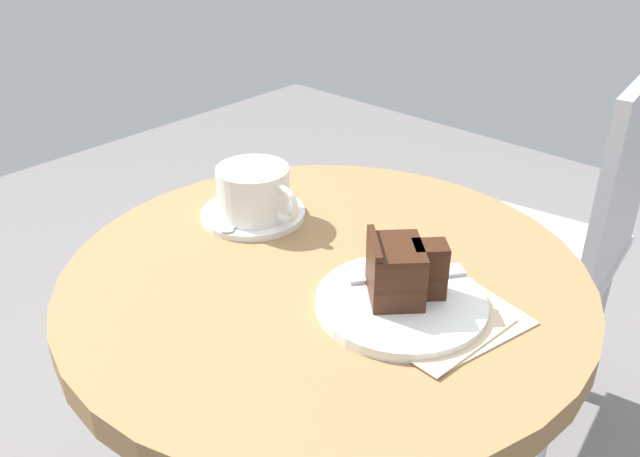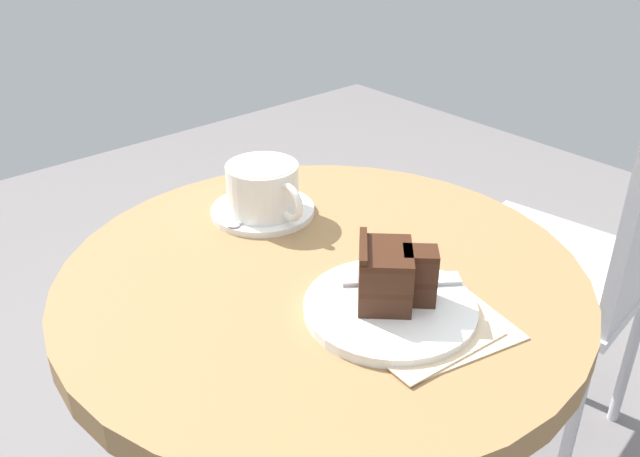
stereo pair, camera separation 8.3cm
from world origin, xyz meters
name	(u,v)px [view 2 (the right image)]	position (x,y,z in m)	size (l,w,h in m)	color
cafe_table	(322,354)	(0.00, 0.00, 0.58)	(0.64, 0.64, 0.71)	olive
saucer	(263,210)	(-0.17, 0.04, 0.71)	(0.15, 0.15, 0.01)	white
coffee_cup	(264,188)	(-0.16, 0.03, 0.75)	(0.13, 0.10, 0.07)	white
teaspoon	(253,221)	(-0.14, 0.00, 0.72)	(0.05, 0.10, 0.00)	#B7B7BC
cake_plate	(393,307)	(0.11, 0.00, 0.72)	(0.19, 0.19, 0.01)	white
cake_slice	(390,275)	(0.11, 0.00, 0.75)	(0.10, 0.10, 0.07)	#422619
fork	(416,280)	(0.10, 0.05, 0.72)	(0.09, 0.12, 0.00)	#B7B7BC
napkin	(423,322)	(0.15, 0.01, 0.71)	(0.18, 0.18, 0.00)	beige
cafe_chair	(594,249)	(0.03, 0.65, 0.50)	(0.43, 0.43, 0.84)	#BCBCC1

